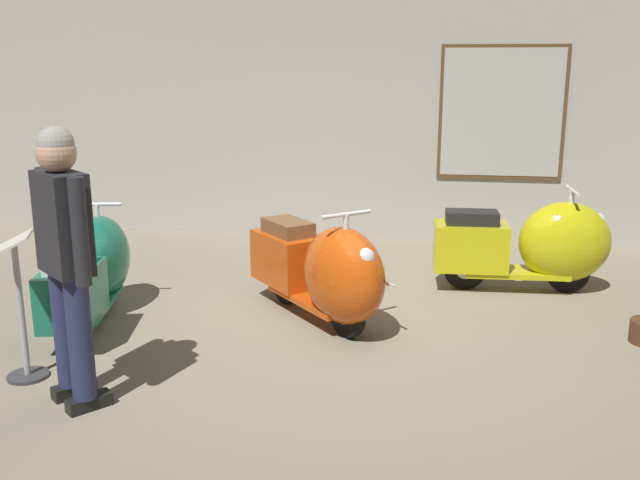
# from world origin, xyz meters

# --- Properties ---
(ground_plane) EXTENTS (60.00, 60.00, 0.00)m
(ground_plane) POSITION_xyz_m (0.00, 0.00, 0.00)
(ground_plane) COLOR gray
(showroom_back_wall) EXTENTS (18.00, 0.63, 3.34)m
(showroom_back_wall) POSITION_xyz_m (0.18, 3.35, 1.67)
(showroom_back_wall) COLOR #ADA89E
(showroom_back_wall) RESTS_ON ground
(scooter_0) EXTENTS (0.74, 1.62, 0.96)m
(scooter_0) POSITION_xyz_m (-2.07, 0.07, 0.44)
(scooter_0) COLOR black
(scooter_0) RESTS_ON ground
(scooter_1) EXTENTS (1.44, 1.56, 1.01)m
(scooter_1) POSITION_xyz_m (-0.10, 0.22, 0.46)
(scooter_1) COLOR black
(scooter_1) RESTS_ON ground
(scooter_2) EXTENTS (1.66, 0.56, 1.00)m
(scooter_2) POSITION_xyz_m (1.74, 1.41, 0.46)
(scooter_2) COLOR black
(scooter_2) RESTS_ON ground
(visitor_0) EXTENTS (0.48, 0.45, 1.78)m
(visitor_0) POSITION_xyz_m (-1.47, -1.42, 1.03)
(visitor_0) COLOR black
(visitor_0) RESTS_ON ground
(info_stanchion) EXTENTS (0.33, 0.38, 1.03)m
(info_stanchion) POSITION_xyz_m (-2.01, -1.11, 0.43)
(info_stanchion) COLOR #333338
(info_stanchion) RESTS_ON ground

